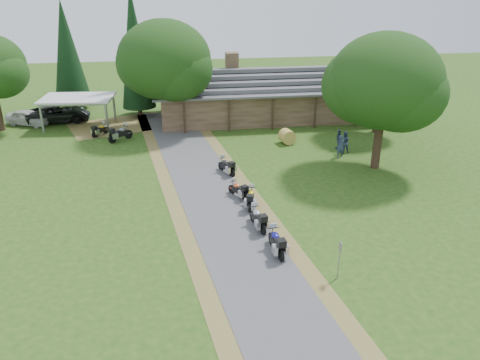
{
  "coord_description": "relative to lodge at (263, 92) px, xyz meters",
  "views": [
    {
      "loc": [
        -3.01,
        -20.98,
        13.05
      ],
      "look_at": [
        0.81,
        4.85,
        1.6
      ],
      "focal_mm": 35.0,
      "sensor_mm": 36.0,
      "label": 1
    }
  ],
  "objects": [
    {
      "name": "cedar_far",
      "position": [
        -19.32,
        6.03,
        3.06
      ],
      "size": [
        3.68,
        3.68,
        11.01
      ],
      "primitive_type": "cone",
      "color": "black",
      "rests_on": "ground"
    },
    {
      "name": "ground",
      "position": [
        -6.0,
        -24.0,
        -2.45
      ],
      "size": [
        120.0,
        120.0,
        0.0
      ],
      "primitive_type": "plane",
      "color": "#234914",
      "rests_on": "ground"
    },
    {
      "name": "person_a",
      "position": [
        3.71,
        -12.22,
        -1.42
      ],
      "size": [
        0.66,
        0.54,
        2.06
      ],
      "primitive_type": "imported",
      "rotation": [
        0.0,
        0.0,
        3.35
      ],
      "color": "#324261",
      "rests_on": "ground"
    },
    {
      "name": "oak_driveway",
      "position": [
        5.55,
        -14.71,
        2.72
      ],
      "size": [
        7.82,
        7.82,
        10.33
      ],
      "primitive_type": null,
      "color": "#12350F",
      "rests_on": "ground"
    },
    {
      "name": "hay_bale",
      "position": [
        0.42,
        -8.46,
        -1.85
      ],
      "size": [
        1.39,
        1.31,
        1.21
      ],
      "primitive_type": "cylinder",
      "rotation": [
        1.57,
        0.0,
        0.19
      ],
      "color": "#A4803C",
      "rests_on": "ground"
    },
    {
      "name": "motorcycle_row_c",
      "position": [
        -4.59,
        -19.66,
        -1.81
      ],
      "size": [
        1.04,
        1.95,
        1.27
      ],
      "primitive_type": null,
      "rotation": [
        0.0,
        0.0,
        1.33
      ],
      "color": "gold",
      "rests_on": "ground"
    },
    {
      "name": "lodge",
      "position": [
        0.0,
        0.0,
        0.0
      ],
      "size": [
        21.4,
        9.4,
        4.9
      ],
      "primitive_type": null,
      "color": "brown",
      "rests_on": "ground"
    },
    {
      "name": "person_c",
      "position": [
        4.23,
        -10.41,
        -1.48
      ],
      "size": [
        0.4,
        0.55,
        1.93
      ],
      "primitive_type": "imported",
      "rotation": [
        0.0,
        0.0,
        4.71
      ],
      "color": "#324261",
      "rests_on": "ground"
    },
    {
      "name": "motorcycle_row_d",
      "position": [
        -5.16,
        -18.21,
        -1.87
      ],
      "size": [
        1.33,
        1.75,
        1.16
      ],
      "primitive_type": null,
      "rotation": [
        0.0,
        0.0,
        2.1
      ],
      "color": "#E35427",
      "rests_on": "ground"
    },
    {
      "name": "cedar_near",
      "position": [
        -12.28,
        2.28,
        3.74
      ],
      "size": [
        3.32,
        3.32,
        12.39
      ],
      "primitive_type": "cone",
      "color": "black",
      "rests_on": "ground"
    },
    {
      "name": "oak_lodge_left",
      "position": [
        -9.46,
        -2.95,
        2.62
      ],
      "size": [
        8.18,
        8.18,
        10.14
      ],
      "primitive_type": null,
      "color": "#12350F",
      "rests_on": "ground"
    },
    {
      "name": "car_white_sedan",
      "position": [
        -22.59,
        0.33,
        -1.54
      ],
      "size": [
        4.32,
        5.92,
        1.82
      ],
      "primitive_type": "imported",
      "rotation": [
        0.0,
        0.0,
        1.15
      ],
      "color": "silver",
      "rests_on": "ground"
    },
    {
      "name": "car_dark_suv",
      "position": [
        -19.93,
        0.96,
        -1.22
      ],
      "size": [
        3.56,
        6.71,
        2.45
      ],
      "primitive_type": "imported",
      "rotation": [
        0.0,
        0.0,
        1.71
      ],
      "color": "black",
      "rests_on": "ground"
    },
    {
      "name": "motorcycle_row_b",
      "position": [
        -4.65,
        -22.33,
        -1.78
      ],
      "size": [
        0.99,
        2.04,
        1.33
      ],
      "primitive_type": null,
      "rotation": [
        0.0,
        0.0,
        1.76
      ],
      "color": "#A3A7AA",
      "rests_on": "ground"
    },
    {
      "name": "motorcycle_carport_a",
      "position": [
        -15.45,
        -3.98,
        -1.86
      ],
      "size": [
        1.5,
        1.72,
        1.18
      ],
      "primitive_type": null,
      "rotation": [
        0.0,
        0.0,
        0.91
      ],
      "color": "gold",
      "rests_on": "ground"
    },
    {
      "name": "sign_post",
      "position": [
        -1.82,
        -27.61,
        -1.46
      ],
      "size": [
        0.36,
        0.06,
        1.99
      ],
      "primitive_type": null,
      "color": "gray",
      "rests_on": "ground"
    },
    {
      "name": "person_b",
      "position": [
        4.37,
        -11.34,
        -1.4
      ],
      "size": [
        0.6,
        0.43,
        2.09
      ],
      "primitive_type": "imported",
      "rotation": [
        0.0,
        0.0,
        3.13
      ],
      "color": "#324261",
      "rests_on": "ground"
    },
    {
      "name": "oak_lodge_right",
      "position": [
        9.15,
        -6.42,
        2.63
      ],
      "size": [
        5.81,
        5.81,
        10.16
      ],
      "primitive_type": null,
      "color": "#12350F",
      "rests_on": "ground"
    },
    {
      "name": "motorcycle_row_a",
      "position": [
        -4.18,
        -24.98,
        -1.77
      ],
      "size": [
        0.84,
        2.05,
        1.37
      ],
      "primitive_type": null,
      "rotation": [
        0.0,
        0.0,
        1.67
      ],
      "color": "navy",
      "rests_on": "ground"
    },
    {
      "name": "driveway",
      "position": [
        -6.5,
        -20.0,
        -2.45
      ],
      "size": [
        51.95,
        51.95,
        0.0
      ],
      "primitive_type": "plane",
      "rotation": [
        0.0,
        0.0,
        0.14
      ],
      "color": "#444446",
      "rests_on": "ground"
    },
    {
      "name": "carport",
      "position": [
        -17.63,
        -0.76,
        -1.06
      ],
      "size": [
        6.73,
        4.79,
        2.77
      ],
      "primitive_type": null,
      "rotation": [
        0.0,
        0.0,
        -0.08
      ],
      "color": "silver",
      "rests_on": "ground"
    },
    {
      "name": "motorcycle_carport_b",
      "position": [
        -13.56,
        -5.66,
        -1.72
      ],
      "size": [
        2.07,
        1.9,
        1.45
      ],
      "primitive_type": null,
      "rotation": [
        0.0,
        0.0,
        0.7
      ],
      "color": "gray",
      "rests_on": "ground"
    },
    {
      "name": "motorcycle_row_e",
      "position": [
        -5.43,
        -14.22,
        -1.83
      ],
      "size": [
        1.32,
        1.9,
        1.25
      ],
      "primitive_type": null,
      "rotation": [
        0.0,
        0.0,
        2.02
      ],
      "color": "black",
      "rests_on": "ground"
    }
  ]
}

